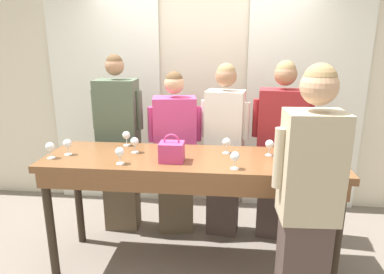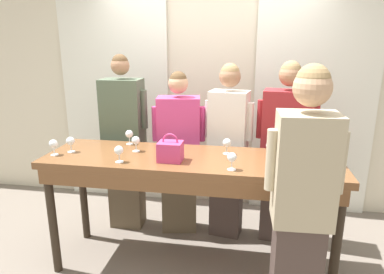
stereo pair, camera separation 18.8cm
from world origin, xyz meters
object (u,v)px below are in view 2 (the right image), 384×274
object	(u,v)px
wine_glass_front_right	(270,146)
guest_striped_shirt	(285,154)
guest_pink_top	(179,154)
wine_glass_center_mid	(70,142)
wine_glass_front_mid	(136,141)
handbag	(170,151)
wine_glass_by_bottle	(286,162)
wine_glass_back_left	(305,147)
guest_olive_jacket	(124,144)
tasting_bar	(190,171)
wine_glass_back_mid	(227,143)
wine_glass_center_right	(232,158)
wine_glass_center_left	(129,134)
wine_glass_front_left	(119,151)
wine_glass_back_right	(281,157)
guest_cream_sweater	(228,151)
wine_bottle	(336,151)
wine_glass_near_host	(53,144)
host_pouring	(301,208)

from	to	relation	value
wine_glass_front_right	guest_striped_shirt	world-z (taller)	guest_striped_shirt
guest_pink_top	wine_glass_center_mid	bearing A→B (deg)	-141.29
wine_glass_center_mid	wine_glass_front_mid	bearing A→B (deg)	11.81
handbag	wine_glass_by_bottle	size ratio (longest dim) A/B	1.68
wine_glass_back_left	guest_olive_jacket	bearing A→B (deg)	165.04
tasting_bar	wine_glass_back_mid	size ratio (longest dim) A/B	18.12
wine_glass_center_right	wine_glass_by_bottle	size ratio (longest dim) A/B	1.00
wine_glass_center_left	wine_glass_center_mid	world-z (taller)	same
wine_glass_center_left	wine_glass_back_left	xyz separation A→B (m)	(1.53, -0.12, 0.00)
wine_glass_front_left	wine_glass_back_left	xyz separation A→B (m)	(1.44, 0.36, 0.00)
wine_glass_center_right	wine_glass_by_bottle	bearing A→B (deg)	-4.77
wine_glass_center_left	wine_glass_back_right	size ratio (longest dim) A/B	1.00
wine_glass_front_left	wine_glass_back_mid	xyz separation A→B (m)	(0.81, 0.35, 0.00)
wine_glass_by_bottle	guest_striped_shirt	bearing A→B (deg)	84.64
guest_cream_sweater	guest_striped_shirt	size ratio (longest dim) A/B	0.98
handbag	guest_striped_shirt	distance (m)	1.20
handbag	wine_glass_center_mid	size ratio (longest dim) A/B	1.68
wine_bottle	wine_glass_near_host	bearing A→B (deg)	-176.75
wine_bottle	wine_glass_front_left	bearing A→B (deg)	-173.04
wine_glass_front_right	guest_striped_shirt	distance (m)	0.56
tasting_bar	wine_glass_near_host	xyz separation A→B (m)	(-1.12, -0.12, 0.21)
guest_striped_shirt	host_pouring	size ratio (longest dim) A/B	0.97
tasting_bar	wine_glass_center_left	bearing A→B (deg)	155.20
wine_glass_front_mid	wine_glass_front_right	world-z (taller)	same
wine_bottle	wine_glass_back_left	distance (m)	0.25
wine_glass_front_mid	wine_glass_back_mid	bearing A→B (deg)	4.52
handbag	wine_glass_center_right	bearing A→B (deg)	-13.69
wine_glass_back_right	wine_glass_front_left	bearing A→B (deg)	-177.15
tasting_bar	guest_cream_sweater	distance (m)	0.67
wine_bottle	wine_glass_by_bottle	world-z (taller)	wine_bottle
wine_glass_center_right	guest_striped_shirt	size ratio (longest dim) A/B	0.08
wine_glass_back_left	wine_glass_center_right	bearing A→B (deg)	-146.42
wine_glass_center_mid	guest_striped_shirt	bearing A→B (deg)	19.31
wine_glass_front_left	wine_glass_by_bottle	world-z (taller)	same
wine_glass_back_left	wine_glass_back_right	size ratio (longest dim) A/B	1.00
wine_glass_back_left	guest_cream_sweater	bearing A→B (deg)	144.83
wine_glass_front_left	wine_glass_near_host	world-z (taller)	same
wine_bottle	guest_olive_jacket	size ratio (longest dim) A/B	0.18
wine_glass_front_right	guest_striped_shirt	bearing A→B (deg)	71.01
wine_glass_front_mid	wine_glass_back_mid	world-z (taller)	same
host_pouring	wine_glass_back_mid	bearing A→B (deg)	124.09
wine_bottle	wine_glass_center_mid	world-z (taller)	wine_bottle
wine_glass_front_mid	guest_pink_top	size ratio (longest dim) A/B	0.08
host_pouring	handbag	bearing A→B (deg)	151.43
wine_bottle	wine_glass_center_right	bearing A→B (deg)	-163.96
wine_glass_near_host	wine_glass_front_right	bearing A→B (deg)	8.13
wine_glass_center_right	wine_glass_back_mid	world-z (taller)	same
wine_glass_back_left	guest_olive_jacket	xyz separation A→B (m)	(-1.71, 0.46, -0.20)
handbag	guest_pink_top	bearing A→B (deg)	96.72
wine_glass_back_right	wine_glass_near_host	world-z (taller)	same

